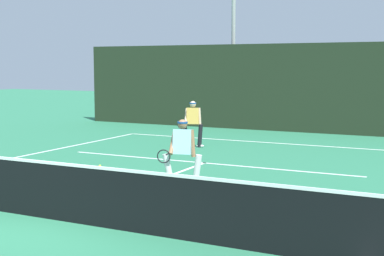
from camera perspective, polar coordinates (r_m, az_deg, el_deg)
The scene contains 10 objects.
ground_plane at distance 10.28m, azimuth -14.26°, elevation -9.03°, with size 80.00×80.00×0.00m, color #29724F.
court_line_baseline_far at distance 19.81m, azimuth 7.09°, elevation -1.44°, with size 10.73×0.10×0.01m, color white.
court_line_service at distance 15.52m, azimuth 1.27°, elevation -3.59°, with size 8.75×0.10×0.01m, color white.
court_line_centre at distance 12.80m, azimuth -4.82°, elevation -5.78°, with size 0.10×6.40×0.01m, color white.
tennis_net at distance 10.16m, azimuth -14.35°, elevation -6.15°, with size 11.76×0.09×1.06m.
player_near at distance 12.14m, azimuth -1.00°, elevation -2.39°, with size 0.90×0.88×1.55m.
player_far at distance 18.37m, azimuth 0.06°, elevation 0.61°, with size 0.74×0.89×1.54m.
tennis_ball at distance 15.09m, azimuth -9.41°, elevation -3.85°, with size 0.07×0.07×0.07m, color #D1E033.
back_fence_windscreen at distance 22.97m, azimuth 10.09°, elevation 4.07°, with size 19.49×0.12×3.58m, color #202D1C.
light_pole at distance 25.85m, azimuth 4.26°, elevation 9.90°, with size 0.55×0.44×6.88m.
Camera 1 is at (6.54, -7.46, 2.71)m, focal length 52.13 mm.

